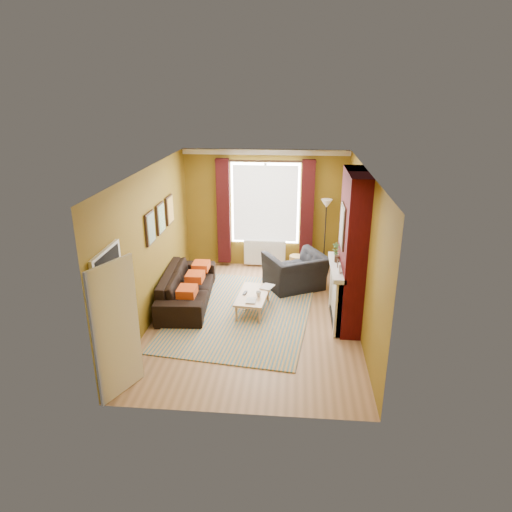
% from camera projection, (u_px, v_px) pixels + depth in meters
% --- Properties ---
extents(ground, '(5.50, 5.50, 0.00)m').
position_uv_depth(ground, '(255.00, 317.00, 8.68)').
color(ground, '#8A613F').
rests_on(ground, ground).
extents(room_walls, '(3.82, 5.54, 2.83)m').
position_uv_depth(room_walls, '(290.00, 245.00, 8.41)').
color(room_walls, brown).
rests_on(room_walls, ground).
extents(striped_rug, '(2.96, 3.82, 0.02)m').
position_uv_depth(striped_rug, '(241.00, 313.00, 8.83)').
color(striped_rug, '#33698C').
rests_on(striped_rug, ground).
extents(sofa, '(1.05, 2.35, 0.67)m').
position_uv_depth(sofa, '(187.00, 287.00, 9.18)').
color(sofa, black).
rests_on(sofa, ground).
extents(armchair, '(1.53, 1.47, 0.77)m').
position_uv_depth(armchair, '(295.00, 272.00, 9.81)').
color(armchair, black).
rests_on(armchair, ground).
extents(coffee_table, '(0.65, 1.14, 0.36)m').
position_uv_depth(coffee_table, '(253.00, 296.00, 8.81)').
color(coffee_table, tan).
rests_on(coffee_table, ground).
extents(wicker_stool, '(0.39, 0.39, 0.41)m').
position_uv_depth(wicker_stool, '(296.00, 264.00, 10.72)').
color(wicker_stool, olive).
rests_on(wicker_stool, ground).
extents(floor_lamp, '(0.34, 0.34, 1.75)m').
position_uv_depth(floor_lamp, '(326.00, 215.00, 10.33)').
color(floor_lamp, black).
rests_on(floor_lamp, ground).
extents(book_a, '(0.19, 0.25, 0.02)m').
position_uv_depth(book_a, '(246.00, 300.00, 8.51)').
color(book_a, '#999999').
rests_on(book_a, coffee_table).
extents(book_b, '(0.32, 0.36, 0.02)m').
position_uv_depth(book_b, '(262.00, 286.00, 9.13)').
color(book_b, '#999999').
rests_on(book_b, coffee_table).
extents(mug, '(0.11, 0.11, 0.09)m').
position_uv_depth(mug, '(259.00, 294.00, 8.69)').
color(mug, '#999999').
rests_on(mug, coffee_table).
extents(tv_remote, '(0.08, 0.18, 0.02)m').
position_uv_depth(tv_remote, '(245.00, 293.00, 8.81)').
color(tv_remote, '#252527').
rests_on(tv_remote, coffee_table).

